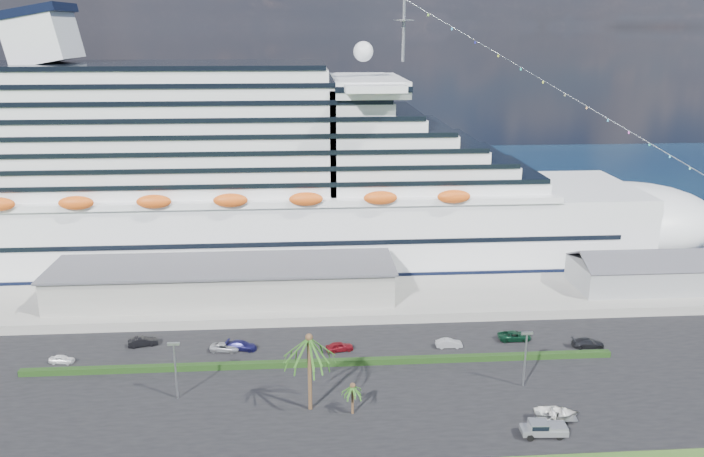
{
  "coord_description": "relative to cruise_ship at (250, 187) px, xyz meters",
  "views": [
    {
      "loc": [
        -10.12,
        -76.49,
        48.65
      ],
      "look_at": [
        -2.65,
        30.0,
        17.25
      ],
      "focal_mm": 35.0,
      "sensor_mm": 36.0,
      "label": 1
    }
  ],
  "objects": [
    {
      "name": "ground",
      "position": [
        21.53,
        -64.0,
        -16.69
      ],
      "size": [
        420.0,
        420.0,
        0.0
      ],
      "primitive_type": "plane",
      "color": "#2D541C",
      "rests_on": "ground"
    },
    {
      "name": "asphalt_lot",
      "position": [
        21.53,
        -53.0,
        -16.63
      ],
      "size": [
        140.0,
        38.0,
        0.12
      ],
      "primitive_type": "cube",
      "color": "black",
      "rests_on": "ground"
    },
    {
      "name": "wharf",
      "position": [
        21.53,
        -24.0,
        -15.79
      ],
      "size": [
        240.0,
        20.0,
        1.8
      ],
      "primitive_type": "cube",
      "color": "gray",
      "rests_on": "ground"
    },
    {
      "name": "water",
      "position": [
        21.53,
        66.0,
        -16.68
      ],
      "size": [
        420.0,
        160.0,
        0.02
      ],
      "primitive_type": "cube",
      "color": "black",
      "rests_on": "ground"
    },
    {
      "name": "cruise_ship",
      "position": [
        0.0,
        0.0,
        0.0
      ],
      "size": [
        191.0,
        38.0,
        54.0
      ],
      "color": "silver",
      "rests_on": "ground"
    },
    {
      "name": "terminal_building",
      "position": [
        -3.47,
        -24.0,
        -11.68
      ],
      "size": [
        61.0,
        15.0,
        6.3
      ],
      "color": "gray",
      "rests_on": "wharf"
    },
    {
      "name": "port_shed",
      "position": [
        73.53,
        -24.0,
        -12.3
      ],
      "size": [
        24.0,
        12.31,
        7.37
      ],
      "color": "gray",
      "rests_on": "wharf"
    },
    {
      "name": "hedge",
      "position": [
        13.53,
        -48.0,
        -16.12
      ],
      "size": [
        88.0,
        1.1,
        0.9
      ],
      "primitive_type": "cube",
      "color": "black",
      "rests_on": "asphalt_lot"
    },
    {
      "name": "lamp_post_left",
      "position": [
        -6.47,
        -56.0,
        -11.35
      ],
      "size": [
        1.6,
        0.35,
        8.27
      ],
      "color": "gray",
      "rests_on": "asphalt_lot"
    },
    {
      "name": "lamp_post_right",
      "position": [
        41.53,
        -56.0,
        -11.35
      ],
      "size": [
        1.6,
        0.35,
        8.27
      ],
      "color": "gray",
      "rests_on": "asphalt_lot"
    },
    {
      "name": "palm_tall",
      "position": [
        11.53,
        -60.0,
        -7.49
      ],
      "size": [
        8.82,
        8.82,
        11.13
      ],
      "color": "#47301E",
      "rests_on": "ground"
    },
    {
      "name": "palm_short",
      "position": [
        17.03,
        -61.5,
        -13.03
      ],
      "size": [
        3.53,
        3.53,
        4.56
      ],
      "color": "#47301E",
      "rests_on": "ground"
    },
    {
      "name": "parked_car_0",
      "position": [
        -25.61,
        -44.46,
        -15.95
      ],
      "size": [
        3.82,
        1.93,
        1.25
      ],
      "primitive_type": "imported",
      "rotation": [
        0.0,
        0.0,
        1.44
      ],
      "color": "white",
      "rests_on": "asphalt_lot"
    },
    {
      "name": "parked_car_1",
      "position": [
        -14.74,
        -39.39,
        -15.82
      ],
      "size": [
        4.81,
        2.65,
        1.5
      ],
      "primitive_type": "imported",
      "rotation": [
        0.0,
        0.0,
        1.82
      ],
      "color": "black",
      "rests_on": "asphalt_lot"
    },
    {
      "name": "parked_car_2",
      "position": [
        -1.57,
        -42.1,
        -15.94
      ],
      "size": [
        4.78,
        2.67,
        1.26
      ],
      "primitive_type": "imported",
      "rotation": [
        0.0,
        0.0,
        1.44
      ],
      "color": "#A5A7AE",
      "rests_on": "asphalt_lot"
    },
    {
      "name": "parked_car_3",
      "position": [
        0.97,
        -41.8,
        -15.87
      ],
      "size": [
        5.16,
        3.02,
        1.4
      ],
      "primitive_type": "imported",
      "rotation": [
        0.0,
        0.0,
        1.34
      ],
      "color": "#16154A",
      "rests_on": "asphalt_lot"
    },
    {
      "name": "parked_car_4",
      "position": [
        16.27,
        -43.36,
        -15.84
      ],
      "size": [
        4.54,
        2.52,
        1.46
      ],
      "primitive_type": "imported",
      "rotation": [
        0.0,
        0.0,
        1.76
      ],
      "color": "maroon",
      "rests_on": "asphalt_lot"
    },
    {
      "name": "parked_car_5",
      "position": [
        33.57,
        -43.32,
        -15.89
      ],
      "size": [
        4.19,
        1.53,
        1.37
      ],
      "primitive_type": "imported",
      "rotation": [
        0.0,
        0.0,
        1.55
      ],
      "color": "#A7A9AE",
      "rests_on": "asphalt_lot"
    },
    {
      "name": "parked_car_6",
      "position": [
        44.69,
        -41.44,
        -15.84
      ],
      "size": [
        5.32,
        2.46,
        1.48
      ],
      "primitive_type": "imported",
      "rotation": [
        0.0,
        0.0,
        1.57
      ],
      "color": "#0C311E",
      "rests_on": "asphalt_lot"
    },
    {
      "name": "parked_car_7",
      "position": [
        55.45,
        -44.77,
        -15.85
      ],
      "size": [
        5.12,
        2.29,
        1.46
      ],
      "primitive_type": "imported",
      "rotation": [
        0.0,
        0.0,
        1.52
      ],
      "color": "black",
      "rests_on": "asphalt_lot"
    },
    {
      "name": "pickup_truck",
      "position": [
        40.11,
        -68.28,
        -15.47
      ],
      "size": [
        5.79,
        2.39,
        2.01
      ],
      "color": "black",
      "rests_on": "asphalt_lot"
    },
    {
      "name": "boat_trailer",
      "position": [
        42.9,
        -65.23,
        -15.35
      ],
      "size": [
        6.56,
        4.6,
        1.84
      ],
      "color": "gray",
      "rests_on": "asphalt_lot"
    }
  ]
}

